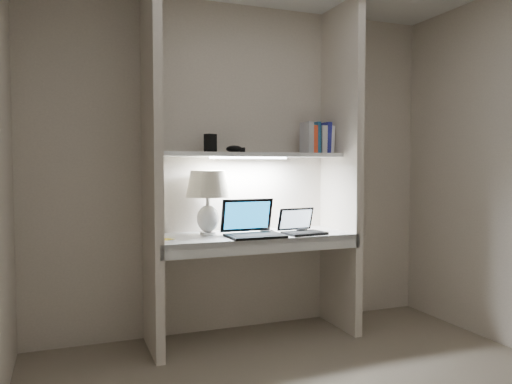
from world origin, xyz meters
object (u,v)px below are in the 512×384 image
laptop_netbook (301,228)px  book_row (317,139)px  table_lamp (208,192)px  speaker (285,221)px  laptop_main (252,228)px

laptop_netbook → book_row: book_row is taller
table_lamp → book_row: book_row is taller
laptop_netbook → speaker: bearing=86.4°
table_lamp → book_row: (0.89, 0.02, 0.40)m
laptop_main → laptop_netbook: laptop_main is taller
laptop_main → laptop_netbook: size_ratio=1.25×
table_lamp → laptop_main: 0.41m
book_row → laptop_main: bearing=-162.7°
table_lamp → book_row: bearing=1.4°
laptop_netbook → speaker: laptop_netbook is taller
laptop_netbook → book_row: bearing=35.4°
table_lamp → laptop_main: bearing=-31.5°
book_row → laptop_netbook: bearing=-138.3°
laptop_main → laptop_netbook: (0.38, -0.02, -0.02)m
laptop_main → book_row: book_row is taller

